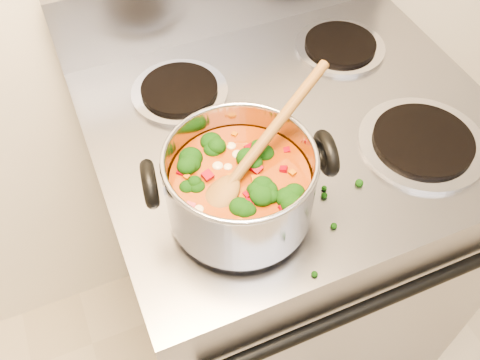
% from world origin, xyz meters
% --- Properties ---
extents(electric_range, '(0.75, 0.68, 1.08)m').
position_xyz_m(electric_range, '(-0.01, 1.16, 0.47)').
color(electric_range, gray).
rests_on(electric_range, ground).
extents(stockpot, '(0.29, 0.23, 0.14)m').
position_xyz_m(stockpot, '(-0.19, 1.00, 1.00)').
color(stockpot, '#A2A2AA').
rests_on(stockpot, electric_range).
extents(wooden_spoon, '(0.27, 0.17, 0.11)m').
position_xyz_m(wooden_spoon, '(-0.17, 1.01, 1.04)').
color(wooden_spoon, brown).
rests_on(wooden_spoon, stockpot).
extents(cooktop_crumbs, '(0.33, 0.31, 0.01)m').
position_xyz_m(cooktop_crumbs, '(-0.22, 1.06, 0.92)').
color(cooktop_crumbs, black).
rests_on(cooktop_crumbs, electric_range).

